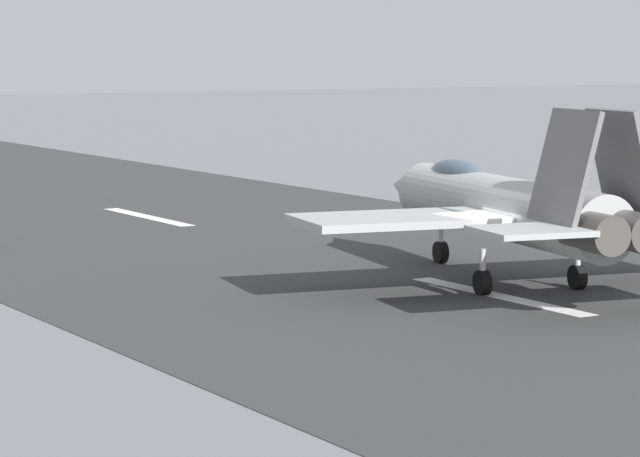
% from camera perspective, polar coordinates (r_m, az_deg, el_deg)
% --- Properties ---
extents(ground_plane, '(400.00, 400.00, 0.00)m').
position_cam_1_polar(ground_plane, '(44.86, 6.53, -2.53)').
color(ground_plane, slate).
extents(runway_strip, '(240.00, 26.00, 0.02)m').
position_cam_1_polar(runway_strip, '(44.84, 6.55, -2.52)').
color(runway_strip, '#323434').
rests_on(runway_strip, ground).
extents(fighter_jet, '(17.07, 14.40, 5.65)m').
position_cam_1_polar(fighter_jet, '(46.74, 7.02, 0.87)').
color(fighter_jet, '#A2A5A5').
rests_on(fighter_jet, ground).
extents(marker_cone_mid, '(0.44, 0.44, 0.55)m').
position_cam_1_polar(marker_cone_mid, '(59.00, 10.94, -0.09)').
color(marker_cone_mid, orange).
rests_on(marker_cone_mid, ground).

